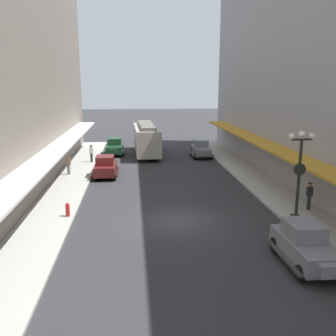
# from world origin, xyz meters

# --- Properties ---
(ground_plane) EXTENTS (200.00, 200.00, 0.00)m
(ground_plane) POSITION_xyz_m (0.00, 0.00, 0.00)
(ground_plane) COLOR #2D2D30
(sidewalk_left) EXTENTS (3.00, 60.00, 0.15)m
(sidewalk_left) POSITION_xyz_m (-7.50, 0.00, 0.07)
(sidewalk_left) COLOR #A8A59E
(sidewalk_left) RESTS_ON ground
(sidewalk_right) EXTENTS (3.00, 60.00, 0.15)m
(sidewalk_right) POSITION_xyz_m (7.50, 0.00, 0.07)
(sidewalk_right) COLOR #A8A59E
(sidewalk_right) RESTS_ON ground
(parked_car_0) EXTENTS (2.21, 4.29, 1.84)m
(parked_car_0) POSITION_xyz_m (4.81, 19.17, 0.94)
(parked_car_0) COLOR slate
(parked_car_0) RESTS_ON ground
(parked_car_1) EXTENTS (2.16, 4.27, 1.84)m
(parked_car_1) POSITION_xyz_m (-4.84, 11.10, 0.94)
(parked_car_1) COLOR #591919
(parked_car_1) RESTS_ON ground
(parked_car_2) EXTENTS (2.23, 4.29, 1.84)m
(parked_car_2) POSITION_xyz_m (-4.51, 21.29, 0.94)
(parked_car_2) COLOR #193D23
(parked_car_2) RESTS_ON ground
(parked_car_3) EXTENTS (2.18, 4.28, 1.84)m
(parked_car_3) POSITION_xyz_m (4.88, -5.75, 0.94)
(parked_car_3) COLOR slate
(parked_car_3) RESTS_ON ground
(streetcar) EXTENTS (2.77, 9.67, 3.46)m
(streetcar) POSITION_xyz_m (-0.99, 21.09, 1.90)
(streetcar) COLOR #ADA899
(streetcar) RESTS_ON ground
(lamp_post_with_clock) EXTENTS (1.42, 0.44, 5.16)m
(lamp_post_with_clock) POSITION_xyz_m (6.40, -1.38, 2.99)
(lamp_post_with_clock) COLOR black
(lamp_post_with_clock) RESTS_ON sidewalk_right
(fire_hydrant) EXTENTS (0.24, 0.24, 0.82)m
(fire_hydrant) POSITION_xyz_m (-6.35, 1.00, 0.56)
(fire_hydrant) COLOR #B21E19
(fire_hydrant) RESTS_ON sidewalk_left
(pedestrian_0) EXTENTS (0.36, 0.28, 1.67)m
(pedestrian_0) POSITION_xyz_m (8.24, 0.93, 1.01)
(pedestrian_0) COLOR #2D2D33
(pedestrian_0) RESTS_ON sidewalk_right
(pedestrian_1) EXTENTS (0.36, 0.28, 1.67)m
(pedestrian_1) POSITION_xyz_m (-6.60, 16.83, 1.01)
(pedestrian_1) COLOR #2D2D33
(pedestrian_1) RESTS_ON sidewalk_left
(pedestrian_2) EXTENTS (0.36, 0.24, 1.64)m
(pedestrian_2) POSITION_xyz_m (-8.00, 11.70, 0.99)
(pedestrian_2) COLOR slate
(pedestrian_2) RESTS_ON sidewalk_left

